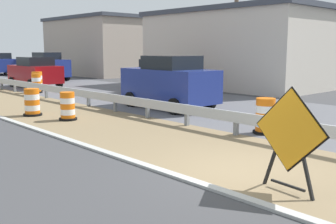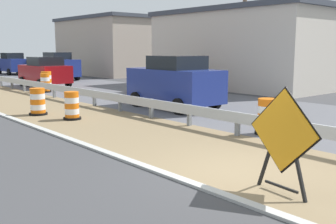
{
  "view_description": "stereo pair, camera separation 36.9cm",
  "coord_description": "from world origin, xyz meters",
  "px_view_note": "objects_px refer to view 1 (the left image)",
  "views": [
    {
      "loc": [
        -6.58,
        -4.67,
        2.51
      ],
      "look_at": [
        0.63,
        3.09,
        0.83
      ],
      "focal_mm": 42.68,
      "sensor_mm": 36.0,
      "label": 1
    },
    {
      "loc": [
        -6.3,
        -4.91,
        2.51
      ],
      "look_at": [
        0.63,
        3.09,
        0.83
      ],
      "focal_mm": 42.68,
      "sensor_mm": 36.0,
      "label": 2
    }
  ],
  "objects_px": {
    "traffic_barrel_mid": "(32,103)",
    "traffic_barrel_far": "(36,84)",
    "traffic_barrel_nearest": "(265,118)",
    "traffic_barrel_close": "(68,108)",
    "car_trailing_near_lane": "(48,66)",
    "car_trailing_far_lane": "(35,72)",
    "car_mid_far_lane": "(1,64)",
    "warning_sign_diamond": "(289,135)",
    "car_distant_a": "(162,77)",
    "utility_pole_near": "(236,7)",
    "traffic_barrel_farther": "(37,82)",
    "car_lead_far_lane": "(169,82)"
  },
  "relations": [
    {
      "from": "car_distant_a",
      "to": "traffic_barrel_nearest",
      "type": "bearing_deg",
      "value": -24.67
    },
    {
      "from": "traffic_barrel_mid",
      "to": "utility_pole_near",
      "type": "bearing_deg",
      "value": 0.99
    },
    {
      "from": "car_lead_far_lane",
      "to": "traffic_barrel_close",
      "type": "bearing_deg",
      "value": 87.43
    },
    {
      "from": "traffic_barrel_close",
      "to": "car_distant_a",
      "type": "xyz_separation_m",
      "value": [
        8.04,
        3.91,
        0.51
      ]
    },
    {
      "from": "warning_sign_diamond",
      "to": "traffic_barrel_mid",
      "type": "relative_size",
      "value": 1.84
    },
    {
      "from": "warning_sign_diamond",
      "to": "traffic_barrel_nearest",
      "type": "xyz_separation_m",
      "value": [
        3.94,
        3.08,
        -0.56
      ]
    },
    {
      "from": "traffic_barrel_close",
      "to": "car_distant_a",
      "type": "relative_size",
      "value": 0.24
    },
    {
      "from": "warning_sign_diamond",
      "to": "car_trailing_far_lane",
      "type": "bearing_deg",
      "value": -96.47
    },
    {
      "from": "car_distant_a",
      "to": "traffic_barrel_mid",
      "type": "bearing_deg",
      "value": -74.69
    },
    {
      "from": "car_mid_far_lane",
      "to": "car_distant_a",
      "type": "distance_m",
      "value": 23.12
    },
    {
      "from": "car_lead_far_lane",
      "to": "car_mid_far_lane",
      "type": "xyz_separation_m",
      "value": [
        3.08,
        27.36,
        -0.06
      ]
    },
    {
      "from": "car_trailing_near_lane",
      "to": "car_trailing_far_lane",
      "type": "height_order",
      "value": "car_trailing_near_lane"
    },
    {
      "from": "car_mid_far_lane",
      "to": "utility_pole_near",
      "type": "xyz_separation_m",
      "value": [
        4.38,
        -25.03,
        3.83
      ]
    },
    {
      "from": "traffic_barrel_farther",
      "to": "car_distant_a",
      "type": "distance_m",
      "value": 7.76
    },
    {
      "from": "traffic_barrel_far",
      "to": "car_trailing_near_lane",
      "type": "xyz_separation_m",
      "value": [
        4.79,
        8.2,
        0.61
      ]
    },
    {
      "from": "traffic_barrel_far",
      "to": "utility_pole_near",
      "type": "height_order",
      "value": "utility_pole_near"
    },
    {
      "from": "car_trailing_near_lane",
      "to": "car_lead_far_lane",
      "type": "xyz_separation_m",
      "value": [
        -3.27,
        -17.74,
        0.01
      ]
    },
    {
      "from": "warning_sign_diamond",
      "to": "utility_pole_near",
      "type": "distance_m",
      "value": 17.4
    },
    {
      "from": "traffic_barrel_close",
      "to": "car_trailing_near_lane",
      "type": "xyz_separation_m",
      "value": [
        7.89,
        17.41,
        0.65
      ]
    },
    {
      "from": "car_trailing_near_lane",
      "to": "car_mid_far_lane",
      "type": "relative_size",
      "value": 0.97
    },
    {
      "from": "traffic_barrel_far",
      "to": "car_lead_far_lane",
      "type": "xyz_separation_m",
      "value": [
        1.52,
        -9.54,
        0.61
      ]
    },
    {
      "from": "warning_sign_diamond",
      "to": "traffic_barrel_far",
      "type": "distance_m",
      "value": 18.74
    },
    {
      "from": "traffic_barrel_mid",
      "to": "car_trailing_near_lane",
      "type": "xyz_separation_m",
      "value": [
        8.39,
        15.63,
        0.64
      ]
    },
    {
      "from": "traffic_barrel_close",
      "to": "car_mid_far_lane",
      "type": "relative_size",
      "value": 0.23
    },
    {
      "from": "traffic_barrel_mid",
      "to": "traffic_barrel_nearest",
      "type": "bearing_deg",
      "value": -64.7
    },
    {
      "from": "traffic_barrel_mid",
      "to": "car_trailing_near_lane",
      "type": "distance_m",
      "value": 17.75
    },
    {
      "from": "warning_sign_diamond",
      "to": "traffic_barrel_mid",
      "type": "distance_m",
      "value": 10.92
    },
    {
      "from": "traffic_barrel_nearest",
      "to": "traffic_barrel_mid",
      "type": "distance_m",
      "value": 8.65
    },
    {
      "from": "car_trailing_far_lane",
      "to": "traffic_barrel_far",
      "type": "bearing_deg",
      "value": 155.46
    },
    {
      "from": "traffic_barrel_far",
      "to": "traffic_barrel_close",
      "type": "bearing_deg",
      "value": -108.58
    },
    {
      "from": "traffic_barrel_mid",
      "to": "car_lead_far_lane",
      "type": "distance_m",
      "value": 5.58
    },
    {
      "from": "car_lead_far_lane",
      "to": "traffic_barrel_far",
      "type": "bearing_deg",
      "value": 10.61
    },
    {
      "from": "traffic_barrel_nearest",
      "to": "car_lead_far_lane",
      "type": "distance_m",
      "value": 5.92
    },
    {
      "from": "traffic_barrel_nearest",
      "to": "car_mid_far_lane",
      "type": "relative_size",
      "value": 0.24
    },
    {
      "from": "car_mid_far_lane",
      "to": "car_trailing_far_lane",
      "type": "relative_size",
      "value": 1.03
    },
    {
      "from": "traffic_barrel_far",
      "to": "car_distant_a",
      "type": "height_order",
      "value": "car_distant_a"
    },
    {
      "from": "car_mid_far_lane",
      "to": "utility_pole_near",
      "type": "relative_size",
      "value": 0.46
    },
    {
      "from": "traffic_barrel_close",
      "to": "car_trailing_near_lane",
      "type": "distance_m",
      "value": 19.12
    },
    {
      "from": "traffic_barrel_farther",
      "to": "warning_sign_diamond",
      "type": "bearing_deg",
      "value": -102.77
    },
    {
      "from": "car_lead_far_lane",
      "to": "car_distant_a",
      "type": "height_order",
      "value": "car_lead_far_lane"
    },
    {
      "from": "warning_sign_diamond",
      "to": "car_trailing_far_lane",
      "type": "distance_m",
      "value": 22.2
    },
    {
      "from": "car_trailing_far_lane",
      "to": "traffic_barrel_mid",
      "type": "bearing_deg",
      "value": 154.08
    },
    {
      "from": "traffic_barrel_close",
      "to": "car_lead_far_lane",
      "type": "xyz_separation_m",
      "value": [
        4.62,
        -0.33,
        0.66
      ]
    },
    {
      "from": "warning_sign_diamond",
      "to": "car_mid_far_lane",
      "type": "xyz_separation_m",
      "value": [
        8.45,
        36.15,
        0.01
      ]
    },
    {
      "from": "utility_pole_near",
      "to": "car_trailing_near_lane",
      "type": "bearing_deg",
      "value": 105.21
    },
    {
      "from": "traffic_barrel_close",
      "to": "traffic_barrel_far",
      "type": "height_order",
      "value": "traffic_barrel_far"
    },
    {
      "from": "traffic_barrel_mid",
      "to": "traffic_barrel_far",
      "type": "height_order",
      "value": "traffic_barrel_far"
    },
    {
      "from": "traffic_barrel_mid",
      "to": "car_distant_a",
      "type": "distance_m",
      "value": 8.82
    },
    {
      "from": "traffic_barrel_close",
      "to": "traffic_barrel_mid",
      "type": "height_order",
      "value": "traffic_barrel_mid"
    },
    {
      "from": "warning_sign_diamond",
      "to": "utility_pole_near",
      "type": "bearing_deg",
      "value": -131.81
    }
  ]
}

